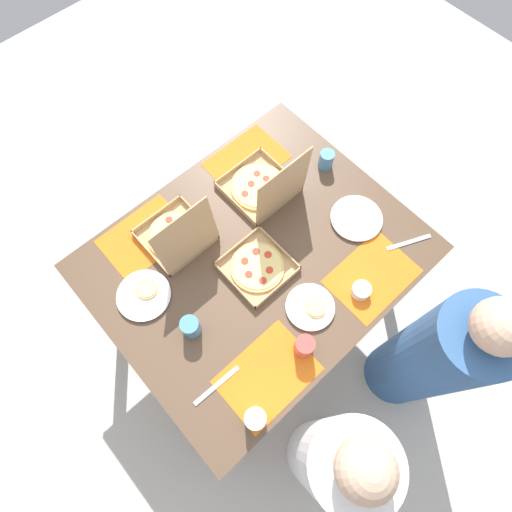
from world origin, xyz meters
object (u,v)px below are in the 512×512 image
object	(u,v)px
plate_middle	(144,295)
diner_left_seat	(430,357)
pizza_box_edge_far	(257,267)
cup_spare	(326,160)
pizza_box_center	(263,187)
plate_far_left	(311,307)
cup_clear_right	(191,327)
cup_clear_left	(255,419)
pizza_box_corner_left	(178,236)
condiment_bowl	(361,290)
plate_near_right	(356,218)
cup_dark	(304,346)
diner_right_seat	(334,459)

from	to	relation	value
plate_middle	diner_left_seat	world-z (taller)	diner_left_seat
pizza_box_edge_far	plate_middle	bearing A→B (deg)	-27.44
cup_spare	pizza_box_center	bearing A→B (deg)	-15.02
plate_far_left	cup_clear_right	xyz separation A→B (m)	(0.41, -0.25, 0.04)
pizza_box_edge_far	cup_clear_left	bearing A→B (deg)	47.06
pizza_box_corner_left	diner_left_seat	distance (m)	1.22
plate_middle	condiment_bowl	size ratio (longest dim) A/B	2.84
plate_near_right	cup_dark	world-z (taller)	cup_dark
plate_near_right	condiment_bowl	world-z (taller)	condiment_bowl
cup_spare	diner_left_seat	world-z (taller)	diner_left_seat
cup_spare	diner_right_seat	size ratio (longest dim) A/B	0.08
pizza_box_edge_far	diner_right_seat	bearing A→B (deg)	70.64
cup_clear_left	condiment_bowl	distance (m)	0.66
cup_spare	plate_middle	bearing A→B (deg)	-2.82
cup_clear_left	cup_clear_right	xyz separation A→B (m)	(-0.04, -0.42, 0.00)
pizza_box_edge_far	cup_clear_right	xyz separation A→B (m)	(0.37, 0.02, 0.04)
plate_middle	diner_left_seat	xyz separation A→B (m)	(-0.76, 0.99, -0.21)
diner_left_seat	cup_clear_left	bearing A→B (deg)	-23.56
pizza_box_center	condiment_bowl	xyz separation A→B (m)	(0.03, 0.62, -0.03)
cup_clear_right	diner_left_seat	size ratio (longest dim) A/B	0.08
plate_far_left	cup_spare	size ratio (longest dim) A/B	2.23
pizza_box_corner_left	cup_clear_left	bearing A→B (deg)	72.30
pizza_box_corner_left	plate_middle	xyz separation A→B (m)	(0.26, 0.10, -0.04)
plate_middle	cup_spare	size ratio (longest dim) A/B	2.48
cup_clear_left	diner_right_seat	bearing A→B (deg)	113.43
pizza_box_corner_left	condiment_bowl	xyz separation A→B (m)	(-0.41, 0.69, -0.02)
condiment_bowl	cup_spare	bearing A→B (deg)	-122.80
plate_near_right	cup_clear_left	distance (m)	0.95
plate_far_left	cup_spare	world-z (taller)	cup_spare
pizza_box_edge_far	plate_middle	size ratio (longest dim) A/B	1.17
cup_clear_left	diner_right_seat	world-z (taller)	diner_right_seat
cup_dark	pizza_box_edge_far	bearing A→B (deg)	-104.55
pizza_box_center	pizza_box_corner_left	bearing A→B (deg)	-8.59
diner_left_seat	diner_right_seat	size ratio (longest dim) A/B	1.07
cup_clear_right	diner_left_seat	distance (m)	1.05
cup_dark	diner_left_seat	distance (m)	0.64
diner_left_seat	cup_spare	bearing A→B (deg)	-105.25
pizza_box_edge_far	pizza_box_corner_left	distance (m)	0.36
pizza_box_center	plate_middle	distance (m)	0.70
diner_left_seat	pizza_box_corner_left	bearing A→B (deg)	-65.29
plate_middle	diner_left_seat	bearing A→B (deg)	127.73
plate_near_right	cup_clear_left	bearing A→B (deg)	19.46
pizza_box_corner_left	cup_clear_right	distance (m)	0.40
pizza_box_corner_left	plate_near_right	world-z (taller)	pizza_box_corner_left
pizza_box_corner_left	plate_near_right	distance (m)	0.79
plate_near_right	condiment_bowl	distance (m)	0.34
cup_clear_left	diner_left_seat	size ratio (longest dim) A/B	0.08
plate_far_left	cup_clear_right	distance (m)	0.49
diner_left_seat	plate_near_right	bearing A→B (deg)	-103.22
plate_near_right	cup_dark	distance (m)	0.63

